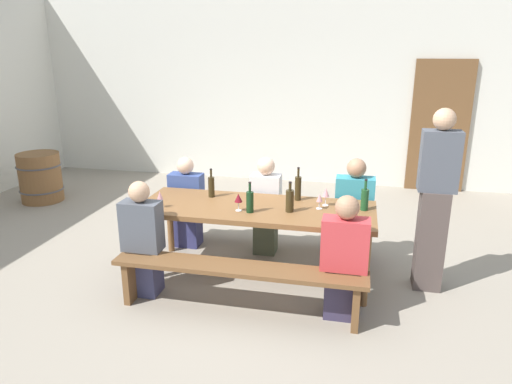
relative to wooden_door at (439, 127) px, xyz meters
The scene contains 22 objects.
ground_plane 4.37m from the wooden_door, 121.37° to the right, with size 24.00×24.00×0.00m, color gray.
back_wall 2.28m from the wooden_door, behind, with size 14.00×0.20×3.20m, color silver.
wooden_door is the anchor object (origin of this frame).
tasting_table 4.26m from the wooden_door, 121.37° to the right, with size 2.34×0.87×0.75m.
bench_near 4.93m from the wooden_door, 116.86° to the right, with size 2.24×0.30×0.45m.
bench_far 3.70m from the wooden_door, 127.43° to the right, with size 2.24×0.30×0.45m.
wine_bottle_0 4.38m from the wooden_door, 128.71° to the right, with size 0.07×0.07×0.31m.
wine_bottle_1 3.80m from the wooden_door, 118.82° to the right, with size 0.07×0.07×0.35m.
wine_bottle_2 3.69m from the wooden_door, 108.32° to the right, with size 0.07×0.07×0.31m.
wine_bottle_3 4.15m from the wooden_door, 116.66° to the right, with size 0.08×0.08×0.30m.
wine_bottle_4 4.41m from the wooden_door, 120.37° to the right, with size 0.07×0.07×0.30m.
wine_glass_0 3.90m from the wooden_door, 114.03° to the right, with size 0.06×0.06×0.16m.
wine_glass_1 4.96m from the wooden_door, 129.02° to the right, with size 0.06×0.06×0.17m.
wine_glass_2 4.45m from the wooden_door, 121.77° to the right, with size 0.08×0.08×0.17m.
wine_glass_3 3.77m from the wooden_door, 114.03° to the right, with size 0.07×0.07×0.18m.
seated_guest_near_0 5.29m from the wooden_door, 126.91° to the right, with size 0.37×0.24×1.11m.
seated_guest_near_1 4.44m from the wooden_door, 107.27° to the right, with size 0.40×0.24×1.10m.
seated_guest_far_0 4.42m from the wooden_door, 136.21° to the right, with size 0.38×0.24×1.07m.
seated_guest_far_1 3.80m from the wooden_door, 126.25° to the right, with size 0.33×0.24×1.12m.
seated_guest_far_2 3.32m from the wooden_door, 112.46° to the right, with size 0.41×0.24×1.15m.
standing_host 3.54m from the wooden_door, 98.43° to the right, with size 0.34×0.24×1.75m.
wine_barrel 6.29m from the wooden_door, 162.15° to the right, with size 0.65×0.65×0.74m.
Camera 1 is at (0.95, -4.30, 2.26)m, focal length 32.83 mm.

